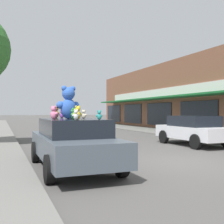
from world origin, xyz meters
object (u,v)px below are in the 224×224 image
teddy_bear_white (76,115)px  plush_art_car (73,142)px  teddy_bear_pink (54,113)px  teddy_bear_cream (84,114)px  teddy_bear_giant (68,103)px  teddy_bear_black (72,114)px  teddy_bear_teal (99,115)px  teddy_bear_brown (56,112)px  teddy_bear_green (73,114)px  teddy_bear_purple (62,114)px  parked_car_far_center (193,130)px  teddy_bear_yellow (77,113)px

teddy_bear_white → plush_art_car: bearing=-110.4°
plush_art_car → teddy_bear_pink: teddy_bear_pink is taller
teddy_bear_pink → teddy_bear_cream: bearing=-109.4°
teddy_bear_giant → teddy_bear_black: (0.29, 0.81, -0.33)m
teddy_bear_cream → teddy_bear_teal: size_ratio=1.07×
teddy_bear_teal → teddy_bear_pink: bearing=-43.3°
teddy_bear_giant → teddy_bear_brown: (-0.17, 0.97, -0.27)m
teddy_bear_green → teddy_bear_purple: 1.39m
teddy_bear_cream → teddy_bear_black: size_ratio=1.06×
teddy_bear_cream → teddy_bear_teal: teddy_bear_cream is taller
teddy_bear_brown → parked_car_far_center: (7.07, 2.37, -0.84)m
parked_car_far_center → teddy_bear_white: bearing=-148.4°
teddy_bear_teal → teddy_bear_green: bearing=-46.0°
teddy_bear_green → teddy_bear_purple: size_ratio=1.18×
plush_art_car → parked_car_far_center: (6.76, 3.33, -0.00)m
teddy_bear_brown → teddy_bear_pink: bearing=142.0°
plush_art_car → teddy_bear_pink: 1.01m
teddy_bear_white → teddy_bear_green: bearing=-106.4°
plush_art_car → teddy_bear_giant: (-0.13, -0.02, 1.11)m
plush_art_car → teddy_bear_cream: size_ratio=17.81×
teddy_bear_brown → teddy_bear_teal: bearing=174.8°
plush_art_car → teddy_bear_brown: size_ratio=12.25×
teddy_bear_black → teddy_bear_brown: teddy_bear_brown is taller
teddy_bear_purple → teddy_bear_teal: bearing=148.1°
plush_art_car → teddy_bear_teal: teddy_bear_teal is taller
teddy_bear_white → teddy_bear_cream: teddy_bear_white is taller
plush_art_car → teddy_bear_green: (-0.11, -0.52, 0.80)m
teddy_bear_purple → plush_art_car: bearing=141.2°
plush_art_car → teddy_bear_green: size_ratio=15.22×
teddy_bear_giant → teddy_bear_purple: teddy_bear_giant is taller
plush_art_car → teddy_bear_brown: (-0.30, 0.95, 0.84)m
teddy_bear_pink → teddy_bear_yellow: size_ratio=1.01×
teddy_bear_cream → teddy_bear_pink: (-0.91, -0.21, 0.05)m
plush_art_car → teddy_bear_black: (0.16, 0.80, 0.77)m
teddy_bear_brown → parked_car_far_center: 7.50m
teddy_bear_cream → teddy_bear_green: 0.76m
teddy_bear_white → teddy_bear_pink: bearing=-73.6°
teddy_bear_giant → teddy_bear_purple: 0.95m
teddy_bear_brown → teddy_bear_giant: bearing=165.5°
teddy_bear_giant → teddy_bear_teal: size_ratio=3.83×
teddy_bear_pink → teddy_bear_brown: 1.11m
teddy_bear_yellow → teddy_bear_pink: bearing=-82.4°
teddy_bear_white → teddy_bear_teal: (0.57, -0.17, -0.01)m
teddy_bear_giant → parked_car_far_center: (6.89, 3.35, -1.11)m
teddy_bear_black → teddy_bear_pink: 1.17m
teddy_bear_pink → teddy_bear_purple: bearing=-55.7°
teddy_bear_cream → teddy_bear_white: bearing=98.6°
teddy_bear_white → teddy_bear_brown: 1.88m
teddy_bear_teal → parked_car_far_center: bearing=-144.0°
teddy_bear_yellow → parked_car_far_center: bearing=-179.1°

